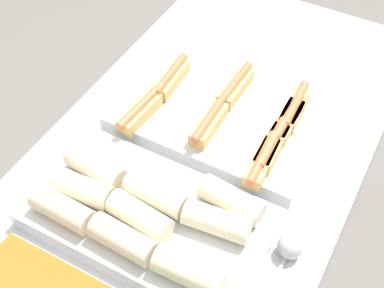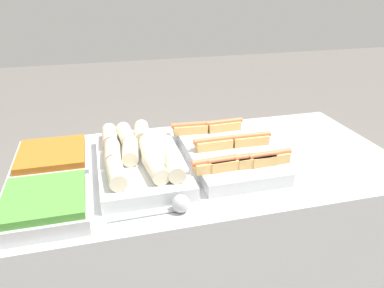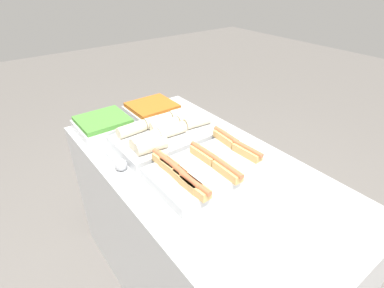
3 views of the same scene
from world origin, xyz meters
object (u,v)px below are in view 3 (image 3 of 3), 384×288
object	(u,v)px
tray_hotdogs	(210,167)
tray_side_back	(152,110)
tray_wraps	(168,133)
serving_spoon_near	(120,164)
tray_side_front	(103,124)

from	to	relation	value
tray_hotdogs	tray_side_back	size ratio (longest dim) A/B	1.91
tray_wraps	serving_spoon_near	world-z (taller)	tray_wraps
tray_wraps	tray_side_front	size ratio (longest dim) A/B	1.94
tray_side_front	serving_spoon_near	distance (m)	0.40
serving_spoon_near	tray_hotdogs	bearing A→B (deg)	47.84
serving_spoon_near	tray_side_back	bearing A→B (deg)	134.22
tray_hotdogs	serving_spoon_near	world-z (taller)	tray_hotdogs
tray_hotdogs	tray_wraps	bearing A→B (deg)	178.44
tray_hotdogs	tray_wraps	xyz separation A→B (m)	(-0.35, 0.01, 0.01)
tray_wraps	tray_side_front	distance (m)	0.38
tray_wraps	tray_side_back	world-z (taller)	tray_wraps
tray_side_back	tray_side_front	bearing A→B (deg)	-90.00
tray_hotdogs	tray_side_front	world-z (taller)	tray_hotdogs
tray_hotdogs	tray_side_front	size ratio (longest dim) A/B	1.91
tray_hotdogs	tray_side_back	xyz separation A→B (m)	(-0.65, 0.10, -0.00)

